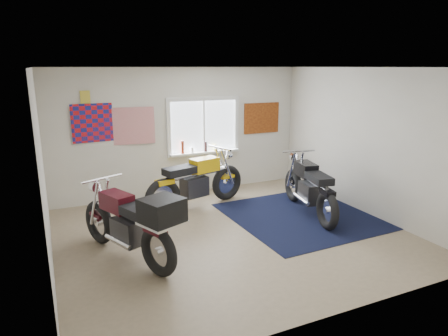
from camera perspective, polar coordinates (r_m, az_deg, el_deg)
name	(u,v)px	position (r m, az deg, el deg)	size (l,w,h in m)	color
ground	(232,234)	(6.75, 1.11, -9.39)	(5.50, 5.50, 0.00)	#9E896B
room_shell	(232,137)	(6.27, 1.18, 4.46)	(5.50, 5.50, 5.50)	white
navy_rug	(301,216)	(7.64, 10.94, -6.71)	(2.50, 2.60, 0.01)	black
window_assembly	(204,130)	(8.74, -2.92, 5.46)	(1.66, 0.17, 1.26)	white
oil_bottles	(195,147)	(8.66, -4.20, 2.95)	(0.82, 0.07, 0.28)	maroon
flag_display	(85,97)	(8.10, -19.22, 9.55)	(1.60, 0.10, 1.17)	red
triumph_poster	(262,118)	(9.36, 5.38, 7.12)	(0.90, 0.03, 0.70)	#A54C14
yellow_triumph	(196,183)	(7.80, -4.00, -2.14)	(2.25, 0.87, 1.16)	black
black_chrome_bike	(309,189)	(7.63, 12.09, -2.93)	(0.74, 2.17, 1.12)	black
maroon_tourer	(132,223)	(5.78, -12.95, -7.73)	(1.16, 2.13, 1.12)	black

